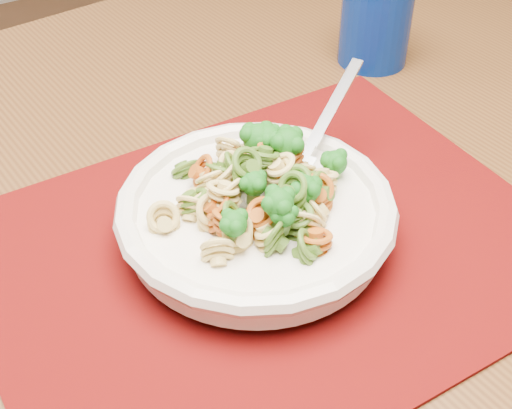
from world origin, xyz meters
TOP-DOWN VIEW (x-y plane):
  - dining_table at (0.22, -0.17)m, footprint 1.50×1.05m
  - placemat at (0.17, -0.27)m, footprint 0.50×0.39m
  - pasta_bowl at (0.16, -0.25)m, footprint 0.25×0.25m
  - pasta_broccoli_heap at (0.16, -0.25)m, footprint 0.21×0.21m
  - fork at (0.22, -0.23)m, footprint 0.17×0.11m
  - tumbler at (0.45, -0.04)m, footprint 0.09×0.09m

SIDE VIEW (x-z plane):
  - dining_table at x=0.22m, z-range 0.27..1.00m
  - placemat at x=0.17m, z-range 0.73..0.73m
  - pasta_bowl at x=0.16m, z-range 0.74..0.78m
  - fork at x=0.22m, z-range 0.74..0.82m
  - pasta_broccoli_heap at x=0.16m, z-range 0.75..0.81m
  - tumbler at x=0.45m, z-range 0.73..0.84m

